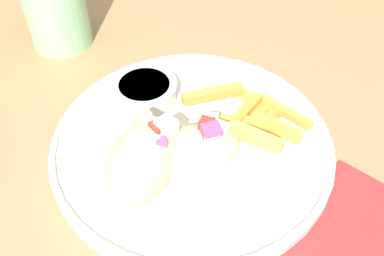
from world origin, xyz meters
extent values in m
cube|color=#9E7A51|center=(0.00, 0.00, 0.73)|extent=(1.47, 1.47, 0.04)
cylinder|color=#9E7A51|center=(0.66, 0.66, 0.36)|extent=(0.06, 0.06, 0.72)
cube|color=maroon|center=(-0.04, -0.21, 0.75)|extent=(0.17, 0.10, 0.00)
cylinder|color=white|center=(-0.03, -0.03, 0.76)|extent=(0.31, 0.31, 0.01)
torus|color=white|center=(-0.03, -0.03, 0.77)|extent=(0.30, 0.30, 0.01)
ellipsoid|color=beige|center=(-0.07, -0.05, 0.79)|extent=(0.13, 0.12, 0.04)
cube|color=red|center=(-0.05, -0.06, 0.81)|extent=(0.02, 0.02, 0.02)
cube|color=#B7D693|center=(-0.05, -0.07, 0.81)|extent=(0.02, 0.02, 0.02)
cube|color=silver|center=(-0.04, -0.07, 0.81)|extent=(0.02, 0.02, 0.02)
cube|color=white|center=(-0.03, -0.06, 0.81)|extent=(0.02, 0.02, 0.01)
cube|color=#A34C84|center=(-0.04, -0.07, 0.81)|extent=(0.01, 0.01, 0.01)
cube|color=red|center=(-0.04, -0.06, 0.81)|extent=(0.02, 0.02, 0.01)
cube|color=#A34C84|center=(-0.05, -0.07, 0.81)|extent=(0.03, 0.03, 0.02)
ellipsoid|color=beige|center=(-0.10, -0.03, 0.79)|extent=(0.12, 0.09, 0.06)
cube|color=red|center=(-0.08, -0.03, 0.82)|extent=(0.02, 0.02, 0.02)
cube|color=#B7D693|center=(-0.09, -0.03, 0.82)|extent=(0.01, 0.01, 0.01)
cube|color=white|center=(-0.10, -0.01, 0.81)|extent=(0.01, 0.01, 0.01)
cube|color=#A34C84|center=(-0.09, -0.04, 0.82)|extent=(0.01, 0.01, 0.01)
cube|color=silver|center=(-0.08, -0.02, 0.82)|extent=(0.01, 0.01, 0.01)
cube|color=#B7D693|center=(-0.08, -0.01, 0.82)|extent=(0.02, 0.02, 0.01)
cube|color=white|center=(-0.07, -0.03, 0.82)|extent=(0.02, 0.02, 0.02)
cube|color=#E5B251|center=(0.00, -0.07, 0.77)|extent=(0.02, 0.08, 0.01)
cube|color=gold|center=(0.06, -0.06, 0.77)|extent=(0.02, 0.07, 0.01)
cube|color=gold|center=(0.03, -0.08, 0.77)|extent=(0.07, 0.03, 0.01)
cube|color=gold|center=(0.02, -0.07, 0.77)|extent=(0.06, 0.03, 0.01)
cube|color=#E5B251|center=(0.01, -0.08, 0.77)|extent=(0.06, 0.01, 0.01)
cube|color=gold|center=(0.03, -0.10, 0.77)|extent=(0.02, 0.06, 0.01)
cube|color=#E5B251|center=(-0.01, -0.10, 0.79)|extent=(0.01, 0.06, 0.01)
cube|color=gold|center=(0.01, -0.07, 0.78)|extent=(0.04, 0.06, 0.01)
cube|color=gold|center=(0.05, -0.10, 0.78)|extent=(0.02, 0.07, 0.01)
cube|color=gold|center=(0.02, -0.03, 0.79)|extent=(0.06, 0.05, 0.01)
cube|color=gold|center=(0.02, -0.07, 0.78)|extent=(0.07, 0.01, 0.01)
cylinder|color=white|center=(-0.01, 0.05, 0.78)|extent=(0.07, 0.07, 0.03)
cylinder|color=beige|center=(-0.01, 0.05, 0.79)|extent=(0.06, 0.06, 0.01)
torus|color=white|center=(-0.01, 0.05, 0.79)|extent=(0.08, 0.08, 0.00)
cylinder|color=#8CCC93|center=(0.03, 0.23, 0.81)|extent=(0.08, 0.08, 0.13)
cylinder|color=silver|center=(0.03, 0.23, 0.80)|extent=(0.07, 0.07, 0.08)
camera|label=1|loc=(-0.31, -0.22, 1.13)|focal=42.00mm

